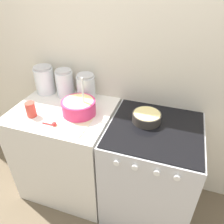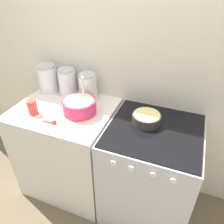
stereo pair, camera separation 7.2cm
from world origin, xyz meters
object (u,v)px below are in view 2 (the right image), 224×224
storage_jar_left (48,80)px  tin_can (32,107)px  mixing_bowl (79,106)px  storage_jar_right (88,88)px  storage_jar_middle (68,84)px  stove (149,172)px  baking_pan (146,118)px

storage_jar_left → tin_can: bearing=-74.2°
mixing_bowl → storage_jar_right: size_ratio=1.37×
storage_jar_left → storage_jar_middle: 0.20m
storage_jar_left → stove: bearing=-12.1°
storage_jar_left → storage_jar_right: 0.41m
tin_can → stove: bearing=9.1°
storage_jar_right → tin_can: 0.48m
mixing_bowl → baking_pan: mixing_bowl is taller
mixing_bowl → storage_jar_middle: 0.34m
storage_jar_middle → mixing_bowl: bearing=-44.0°
stove → storage_jar_middle: (-0.84, 0.23, 0.56)m
mixing_bowl → storage_jar_right: bearing=99.4°
stove → mixing_bowl: (-0.60, -0.01, 0.52)m
baking_pan → tin_can: (-0.86, -0.21, 0.02)m
mixing_bowl → storage_jar_left: 0.50m
storage_jar_middle → storage_jar_left: bearing=180.0°
stove → storage_jar_left: 1.21m
storage_jar_left → storage_jar_right: bearing=-0.0°
storage_jar_middle → stove: bearing=-14.9°
mixing_bowl → storage_jar_middle: size_ratio=1.30×
baking_pan → storage_jar_right: bearing=163.5°
baking_pan → storage_jar_middle: storage_jar_middle is taller
stove → baking_pan: baking_pan is taller
stove → baking_pan: bearing=143.6°
storage_jar_left → tin_can: storage_jar_left is taller
stove → storage_jar_left: bearing=167.9°
storage_jar_left → storage_jar_middle: (0.20, 0.00, -0.00)m
storage_jar_left → tin_can: 0.39m
stove → tin_can: size_ratio=7.67×
baking_pan → storage_jar_middle: size_ratio=0.88×
mixing_bowl → tin_can: mixing_bowl is taller
baking_pan → storage_jar_right: (-0.56, 0.17, 0.06)m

